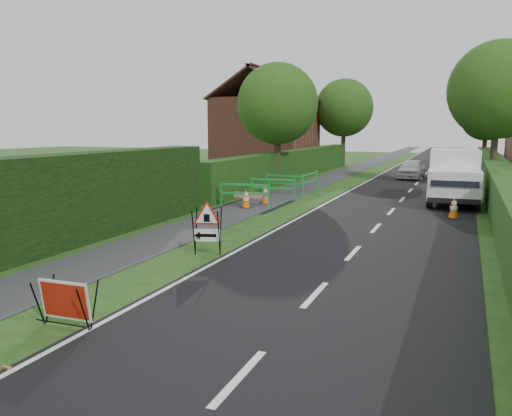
% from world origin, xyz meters
% --- Properties ---
extents(ground, '(120.00, 120.00, 0.00)m').
position_xyz_m(ground, '(0.00, 0.00, 0.00)').
color(ground, '#204313').
rests_on(ground, ground).
extents(road_surface, '(6.00, 90.00, 0.02)m').
position_xyz_m(road_surface, '(2.50, 35.00, 0.00)').
color(road_surface, black).
rests_on(road_surface, ground).
extents(footpath, '(2.00, 90.00, 0.02)m').
position_xyz_m(footpath, '(-3.00, 35.00, 0.01)').
color(footpath, '#2D2D30').
rests_on(footpath, ground).
extents(hedge_west_far, '(1.00, 24.00, 1.80)m').
position_xyz_m(hedge_west_far, '(-5.00, 22.00, 0.00)').
color(hedge_west_far, '#14380F').
rests_on(hedge_west_far, ground).
extents(hedge_east, '(1.20, 50.00, 1.50)m').
position_xyz_m(hedge_east, '(6.50, 16.00, 0.00)').
color(hedge_east, '#14380F').
rests_on(hedge_east, ground).
extents(house_west, '(7.50, 7.40, 7.88)m').
position_xyz_m(house_west, '(-10.00, 30.00, 2.90)').
color(house_west, brown).
rests_on(house_west, ground).
extents(tree_nw, '(4.40, 4.40, 6.70)m').
position_xyz_m(tree_nw, '(-4.60, 18.00, 4.48)').
color(tree_nw, '#2D2116').
rests_on(tree_nw, ground).
extents(tree_ne, '(5.20, 5.20, 7.79)m').
position_xyz_m(tree_ne, '(6.40, 22.00, 5.17)').
color(tree_ne, '#2D2116').
rests_on(tree_ne, ground).
extents(tree_fw, '(4.80, 4.80, 7.24)m').
position_xyz_m(tree_fw, '(-4.60, 34.00, 4.83)').
color(tree_fw, '#2D2116').
rests_on(tree_fw, ground).
extents(tree_fe, '(4.20, 4.20, 6.33)m').
position_xyz_m(tree_fe, '(6.40, 38.00, 4.22)').
color(tree_fe, '#2D2116').
rests_on(tree_fe, ground).
extents(red_rect_sign, '(0.95, 0.61, 0.79)m').
position_xyz_m(red_rect_sign, '(-0.77, -2.08, 0.45)').
color(red_rect_sign, black).
rests_on(red_rect_sign, ground).
extents(triangle_sign, '(1.02, 1.02, 1.18)m').
position_xyz_m(triangle_sign, '(-0.90, 2.87, 0.82)').
color(triangle_sign, black).
rests_on(triangle_sign, ground).
extents(works_van, '(2.14, 5.08, 2.28)m').
position_xyz_m(works_van, '(4.61, 14.80, 1.21)').
color(works_van, silver).
rests_on(works_van, ground).
extents(traffic_cone_0, '(0.38, 0.38, 0.79)m').
position_xyz_m(traffic_cone_0, '(4.74, 10.90, 0.39)').
color(traffic_cone_0, black).
rests_on(traffic_cone_0, ground).
extents(traffic_cone_1, '(0.38, 0.38, 0.79)m').
position_xyz_m(traffic_cone_1, '(4.67, 13.53, 0.39)').
color(traffic_cone_1, black).
rests_on(traffic_cone_1, ground).
extents(traffic_cone_2, '(0.38, 0.38, 0.79)m').
position_xyz_m(traffic_cone_2, '(5.05, 16.08, 0.39)').
color(traffic_cone_2, black).
rests_on(traffic_cone_2, ground).
extents(traffic_cone_3, '(0.38, 0.38, 0.79)m').
position_xyz_m(traffic_cone_3, '(-3.02, 10.16, 0.39)').
color(traffic_cone_3, black).
rests_on(traffic_cone_3, ground).
extents(traffic_cone_4, '(0.38, 0.38, 0.79)m').
position_xyz_m(traffic_cone_4, '(-2.74, 11.53, 0.39)').
color(traffic_cone_4, black).
rests_on(traffic_cone_4, ground).
extents(ped_barrier_0, '(2.09, 0.67, 1.00)m').
position_xyz_m(ped_barrier_0, '(-3.20, 10.44, 0.63)').
color(ped_barrier_0, '#1A9239').
rests_on(ped_barrier_0, ground).
extents(ped_barrier_1, '(2.08, 0.52, 1.00)m').
position_xyz_m(ped_barrier_1, '(-2.85, 12.72, 0.63)').
color(ped_barrier_1, '#1A9239').
rests_on(ped_barrier_1, ground).
extents(ped_barrier_2, '(2.09, 0.71, 1.00)m').
position_xyz_m(ped_barrier_2, '(-2.96, 14.59, 0.63)').
color(ped_barrier_2, '#1A9239').
rests_on(ped_barrier_2, ground).
extents(ped_barrier_3, '(0.51, 2.08, 1.00)m').
position_xyz_m(ped_barrier_3, '(-2.09, 15.99, 0.63)').
color(ped_barrier_3, '#1A9239').
rests_on(ped_barrier_3, ground).
extents(redwhite_plank, '(1.50, 0.14, 0.25)m').
position_xyz_m(redwhite_plank, '(-3.07, 10.80, 0.00)').
color(redwhite_plank, red).
rests_on(redwhite_plank, ground).
extents(litter_can, '(0.12, 0.07, 0.07)m').
position_xyz_m(litter_can, '(-0.47, -3.50, 0.00)').
color(litter_can, '#BF7F4C').
rests_on(litter_can, ground).
extents(hatchback_car, '(1.62, 3.67, 1.23)m').
position_xyz_m(hatchback_car, '(1.88, 25.10, 0.62)').
color(hatchback_car, white).
rests_on(hatchback_car, ground).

